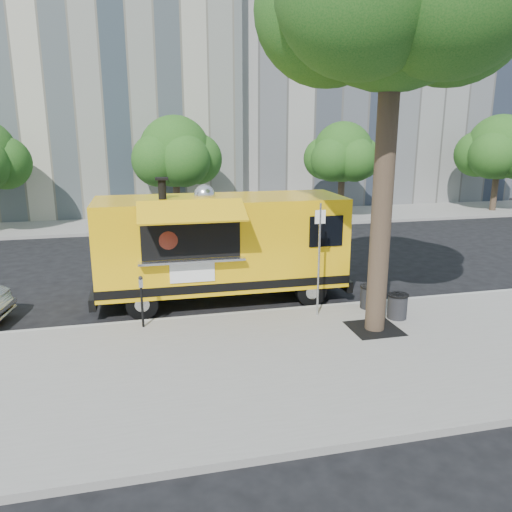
{
  "coord_description": "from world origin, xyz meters",
  "views": [
    {
      "loc": [
        -2.93,
        -13.38,
        4.99
      ],
      "look_at": [
        0.23,
        0.0,
        1.46
      ],
      "focal_mm": 35.0,
      "sensor_mm": 36.0,
      "label": 1
    }
  ],
  "objects_px": {
    "far_tree_c": "(343,152)",
    "sign_post": "(319,253)",
    "trash_bin_right": "(397,305)",
    "far_tree_b": "(175,152)",
    "trash_bin_left": "(369,296)",
    "food_truck": "(220,245)",
    "parking_meter": "(142,295)",
    "far_tree_d": "(500,147)"
  },
  "relations": [
    {
      "from": "far_tree_b",
      "to": "trash_bin_left",
      "type": "distance_m",
      "value": 15.05
    },
    {
      "from": "far_tree_b",
      "to": "food_truck",
      "type": "relative_size",
      "value": 0.74
    },
    {
      "from": "food_truck",
      "to": "trash_bin_left",
      "type": "bearing_deg",
      "value": -26.33
    },
    {
      "from": "far_tree_b",
      "to": "far_tree_d",
      "type": "bearing_deg",
      "value": -0.3
    },
    {
      "from": "far_tree_c",
      "to": "trash_bin_left",
      "type": "relative_size",
      "value": 8.2
    },
    {
      "from": "trash_bin_left",
      "to": "trash_bin_right",
      "type": "bearing_deg",
      "value": -67.3
    },
    {
      "from": "far_tree_c",
      "to": "trash_bin_left",
      "type": "distance_m",
      "value": 14.97
    },
    {
      "from": "food_truck",
      "to": "far_tree_b",
      "type": "bearing_deg",
      "value": 92.07
    },
    {
      "from": "far_tree_b",
      "to": "parking_meter",
      "type": "distance_m",
      "value": 14.48
    },
    {
      "from": "food_truck",
      "to": "far_tree_c",
      "type": "bearing_deg",
      "value": 54.32
    },
    {
      "from": "far_tree_c",
      "to": "food_truck",
      "type": "distance_m",
      "value": 14.82
    },
    {
      "from": "far_tree_b",
      "to": "trash_bin_left",
      "type": "xyz_separation_m",
      "value": [
        4.13,
        -14.08,
        -3.34
      ]
    },
    {
      "from": "food_truck",
      "to": "trash_bin_left",
      "type": "xyz_separation_m",
      "value": [
        3.83,
        -1.95,
        -1.23
      ]
    },
    {
      "from": "sign_post",
      "to": "food_truck",
      "type": "bearing_deg",
      "value": 136.69
    },
    {
      "from": "sign_post",
      "to": "trash_bin_right",
      "type": "relative_size",
      "value": 4.55
    },
    {
      "from": "far_tree_b",
      "to": "far_tree_c",
      "type": "relative_size",
      "value": 1.06
    },
    {
      "from": "far_tree_c",
      "to": "sign_post",
      "type": "xyz_separation_m",
      "value": [
        -6.45,
        -13.95,
        -1.87
      ]
    },
    {
      "from": "far_tree_b",
      "to": "trash_bin_left",
      "type": "relative_size",
      "value": 8.66
    },
    {
      "from": "trash_bin_right",
      "to": "food_truck",
      "type": "bearing_deg",
      "value": 146.0
    },
    {
      "from": "parking_meter",
      "to": "far_tree_b",
      "type": "bearing_deg",
      "value": 81.9
    },
    {
      "from": "far_tree_b",
      "to": "trash_bin_right",
      "type": "height_order",
      "value": "far_tree_b"
    },
    {
      "from": "trash_bin_left",
      "to": "far_tree_c",
      "type": "bearing_deg",
      "value": 70.54
    },
    {
      "from": "far_tree_d",
      "to": "sign_post",
      "type": "bearing_deg",
      "value": -139.3
    },
    {
      "from": "sign_post",
      "to": "parking_meter",
      "type": "relative_size",
      "value": 2.25
    },
    {
      "from": "far_tree_c",
      "to": "trash_bin_right",
      "type": "xyz_separation_m",
      "value": [
        -4.5,
        -14.66,
        -3.22
      ]
    },
    {
      "from": "far_tree_c",
      "to": "parking_meter",
      "type": "relative_size",
      "value": 3.9
    },
    {
      "from": "trash_bin_left",
      "to": "trash_bin_right",
      "type": "xyz_separation_m",
      "value": [
        0.37,
        -0.88,
        0.01
      ]
    },
    {
      "from": "far_tree_c",
      "to": "far_tree_d",
      "type": "distance_m",
      "value": 10.0
    },
    {
      "from": "sign_post",
      "to": "trash_bin_right",
      "type": "bearing_deg",
      "value": -20.07
    },
    {
      "from": "far_tree_c",
      "to": "food_truck",
      "type": "relative_size",
      "value": 0.7
    },
    {
      "from": "trash_bin_left",
      "to": "parking_meter",
      "type": "bearing_deg",
      "value": 179.72
    },
    {
      "from": "trash_bin_left",
      "to": "food_truck",
      "type": "bearing_deg",
      "value": 153.03
    },
    {
      "from": "far_tree_b",
      "to": "food_truck",
      "type": "distance_m",
      "value": 12.32
    },
    {
      "from": "far_tree_b",
      "to": "far_tree_c",
      "type": "xyz_separation_m",
      "value": [
        9.0,
        -0.3,
        -0.12
      ]
    },
    {
      "from": "far_tree_d",
      "to": "trash_bin_right",
      "type": "distance_m",
      "value": 21.04
    },
    {
      "from": "parking_meter",
      "to": "far_tree_c",
      "type": "bearing_deg",
      "value": 51.34
    },
    {
      "from": "food_truck",
      "to": "parking_meter",
      "type": "bearing_deg",
      "value": -139.54
    },
    {
      "from": "far_tree_c",
      "to": "parking_meter",
      "type": "height_order",
      "value": "far_tree_c"
    },
    {
      "from": "far_tree_b",
      "to": "parking_meter",
      "type": "height_order",
      "value": "far_tree_b"
    },
    {
      "from": "trash_bin_right",
      "to": "parking_meter",
      "type": "bearing_deg",
      "value": 172.01
    },
    {
      "from": "parking_meter",
      "to": "trash_bin_left",
      "type": "relative_size",
      "value": 2.1
    },
    {
      "from": "far_tree_d",
      "to": "food_truck",
      "type": "bearing_deg",
      "value": -147.24
    }
  ]
}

